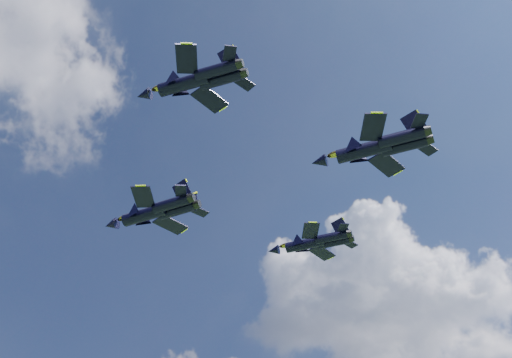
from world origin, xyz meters
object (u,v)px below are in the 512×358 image
at_px(jet_lead, 142,215).
at_px(jet_right, 302,244).
at_px(jet_left, 180,84).
at_px(jet_slot, 360,151).

height_order(jet_lead, jet_right, jet_right).
relative_size(jet_left, jet_slot, 0.86).
distance_m(jet_lead, jet_right, 25.41).
bearing_deg(jet_lead, jet_left, -137.68).
height_order(jet_right, jet_slot, jet_right).
bearing_deg(jet_lead, jet_right, -42.92).
relative_size(jet_left, jet_right, 0.98).
bearing_deg(jet_right, jet_lead, 132.03).
relative_size(jet_right, jet_slot, 0.88).
xyz_separation_m(jet_lead, jet_left, (-9.27, -24.22, 0.17)).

